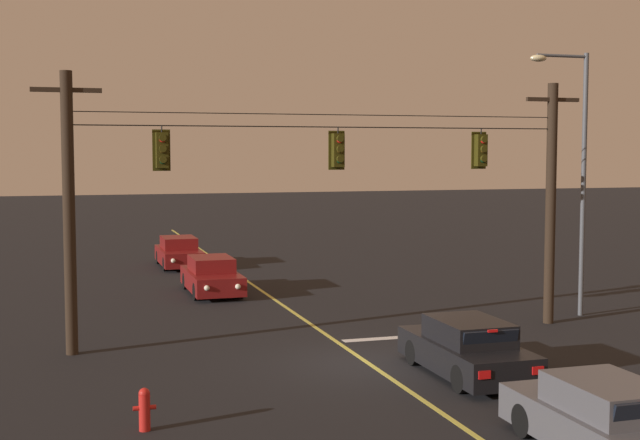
# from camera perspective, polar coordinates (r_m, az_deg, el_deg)

# --- Properties ---
(ground_plane) EXTENTS (180.00, 180.00, 0.00)m
(ground_plane) POSITION_cam_1_polar(r_m,az_deg,el_deg) (22.35, 3.18, -9.39)
(ground_plane) COLOR black
(lane_centre_stripe) EXTENTS (0.14, 60.00, 0.01)m
(lane_centre_stripe) POSITION_cam_1_polar(r_m,az_deg,el_deg) (30.96, -2.71, -5.46)
(lane_centre_stripe) COLOR #D1C64C
(lane_centre_stripe) RESTS_ON ground
(stop_bar_paint) EXTENTS (3.40, 0.36, 0.01)m
(stop_bar_paint) POSITION_cam_1_polar(r_m,az_deg,el_deg) (25.38, 5.21, -7.71)
(stop_bar_paint) COLOR silver
(stop_bar_paint) RESTS_ON ground
(signal_span_assembly) EXTENTS (16.19, 0.32, 7.47)m
(signal_span_assembly) POSITION_cam_1_polar(r_m,az_deg,el_deg) (24.76, 0.67, 1.08)
(signal_span_assembly) COLOR #2D2116
(signal_span_assembly) RESTS_ON ground
(traffic_light_leftmost) EXTENTS (0.48, 0.41, 1.22)m
(traffic_light_leftmost) POSITION_cam_1_polar(r_m,az_deg,el_deg) (23.70, -10.37, 4.56)
(traffic_light_leftmost) COLOR black
(traffic_light_left_inner) EXTENTS (0.48, 0.41, 1.22)m
(traffic_light_left_inner) POSITION_cam_1_polar(r_m,az_deg,el_deg) (24.77, 1.21, 4.63)
(traffic_light_left_inner) COLOR black
(traffic_light_centre) EXTENTS (0.48, 0.41, 1.22)m
(traffic_light_centre) POSITION_cam_1_polar(r_m,az_deg,el_deg) (26.53, 10.58, 4.55)
(traffic_light_centre) COLOR black
(car_waiting_near_lane) EXTENTS (1.80, 4.33, 1.39)m
(car_waiting_near_lane) POSITION_cam_1_polar(r_m,az_deg,el_deg) (21.23, 9.66, -8.40)
(car_waiting_near_lane) COLOR black
(car_waiting_near_lane) RESTS_ON ground
(car_oncoming_lead) EXTENTS (1.80, 4.42, 1.39)m
(car_oncoming_lead) POSITION_cam_1_polar(r_m,az_deg,el_deg) (33.08, -7.14, -3.72)
(car_oncoming_lead) COLOR maroon
(car_oncoming_lead) RESTS_ON ground
(car_oncoming_trailing) EXTENTS (1.80, 4.42, 1.39)m
(car_oncoming_trailing) POSITION_cam_1_polar(r_m,az_deg,el_deg) (40.96, -9.27, -2.15)
(car_oncoming_trailing) COLOR maroon
(car_oncoming_trailing) RESTS_ON ground
(car_waiting_second_near) EXTENTS (1.80, 4.33, 1.39)m
(car_waiting_second_near) POSITION_cam_1_polar(r_m,az_deg,el_deg) (16.38, 18.28, -12.48)
(car_waiting_second_near) COLOR #4C4C51
(car_waiting_second_near) RESTS_ON ground
(street_lamp_corner) EXTENTS (2.11, 0.30, 8.54)m
(street_lamp_corner) POSITION_cam_1_polar(r_m,az_deg,el_deg) (29.23, 16.52, 3.79)
(street_lamp_corner) COLOR #4C4F54
(street_lamp_corner) RESTS_ON ground
(fire_hydrant) EXTENTS (0.44, 0.22, 0.84)m
(fire_hydrant) POSITION_cam_1_polar(r_m,az_deg,el_deg) (17.37, -11.49, -12.06)
(fire_hydrant) COLOR red
(fire_hydrant) RESTS_ON ground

